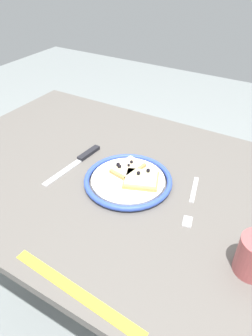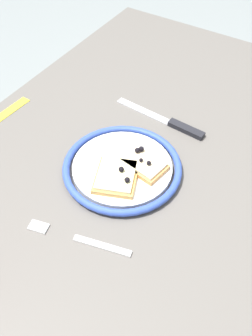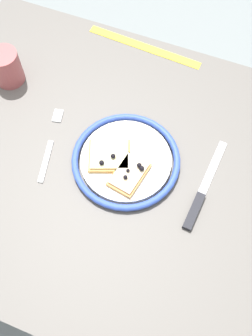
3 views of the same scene
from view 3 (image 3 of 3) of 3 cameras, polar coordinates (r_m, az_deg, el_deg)
name	(u,v)px [view 3 (image 3 of 3)]	position (r m, az deg, el deg)	size (l,w,h in m)	color
ground_plane	(137,254)	(1.60, 1.62, -12.27)	(6.00, 6.00, 0.00)	gray
dining_table	(144,191)	(1.00, 2.55, -3.34)	(1.18, 0.80, 0.73)	#5B5651
plate	(126,160)	(0.91, -0.01, 1.15)	(0.25, 0.25, 0.02)	white
pizza_slice_near	(129,174)	(0.88, 0.49, -0.88)	(0.08, 0.11, 0.03)	tan
pizza_slice_far	(109,155)	(0.90, -2.42, 1.82)	(0.12, 0.11, 0.03)	tan
knife	(199,199)	(0.89, 10.54, -4.39)	(0.04, 0.24, 0.01)	silver
fork	(51,143)	(0.96, -10.85, 3.50)	(0.06, 0.20, 0.00)	silver
cup	(6,67)	(1.06, -16.88, 13.76)	(0.07, 0.07, 0.09)	#A54C4C
measuring_tape	(144,47)	(1.13, 2.64, 17.07)	(0.32, 0.02, 0.00)	yellow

